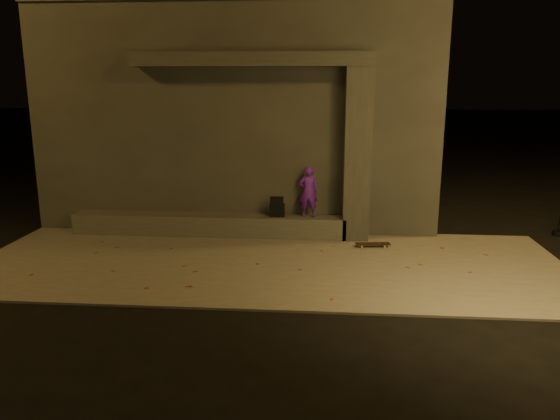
# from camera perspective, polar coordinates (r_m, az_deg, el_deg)

# --- Properties ---
(ground) EXTENTS (120.00, 120.00, 0.00)m
(ground) POSITION_cam_1_polar(r_m,az_deg,el_deg) (8.46, -2.66, -10.01)
(ground) COLOR black
(ground) RESTS_ON ground
(sidewalk) EXTENTS (11.00, 4.40, 0.04)m
(sidewalk) POSITION_cam_1_polar(r_m,az_deg,el_deg) (10.31, -1.23, -5.52)
(sidewalk) COLOR slate
(sidewalk) RESTS_ON ground
(building) EXTENTS (9.00, 5.10, 5.22)m
(building) POSITION_cam_1_polar(r_m,az_deg,el_deg) (14.36, -3.42, 10.34)
(building) COLOR #393634
(building) RESTS_ON ground
(ledge) EXTENTS (6.00, 0.55, 0.45)m
(ledge) POSITION_cam_1_polar(r_m,az_deg,el_deg) (12.13, -7.44, -1.52)
(ledge) COLOR #4B4944
(ledge) RESTS_ON sidewalk
(column) EXTENTS (0.55, 0.55, 3.60)m
(column) POSITION_cam_1_polar(r_m,az_deg,el_deg) (11.57, 8.09, 5.70)
(column) COLOR #393634
(column) RESTS_ON sidewalk
(canopy) EXTENTS (5.00, 0.70, 0.28)m
(canopy) POSITION_cam_1_polar(r_m,az_deg,el_deg) (11.61, -2.91, 15.44)
(canopy) COLOR #393634
(canopy) RESTS_ON column
(skateboarder) EXTENTS (0.41, 0.28, 1.10)m
(skateboarder) POSITION_cam_1_polar(r_m,az_deg,el_deg) (11.69, 2.98, 1.92)
(skateboarder) COLOR #631CBA
(skateboarder) RESTS_ON ledge
(backpack) EXTENTS (0.33, 0.22, 0.45)m
(backpack) POSITION_cam_1_polar(r_m,az_deg,el_deg) (11.81, -0.30, 0.09)
(backpack) COLOR black
(backpack) RESTS_ON ledge
(skateboard) EXTENTS (0.72, 0.27, 0.08)m
(skateboard) POSITION_cam_1_polar(r_m,az_deg,el_deg) (11.32, 9.66, -3.53)
(skateboard) COLOR black
(skateboard) RESTS_ON sidewalk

